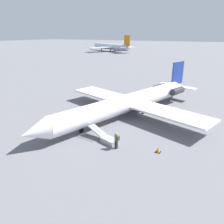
# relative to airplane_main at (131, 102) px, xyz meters

# --- Properties ---
(ground_plane) EXTENTS (600.00, 600.00, 0.00)m
(ground_plane) POSITION_rel_airplane_main_xyz_m (0.87, -0.26, -1.90)
(ground_plane) COLOR slate
(airplane_main) EXTENTS (29.49, 22.95, 6.38)m
(airplane_main) POSITION_rel_airplane_main_xyz_m (0.00, 0.00, 0.00)
(airplane_main) COLOR silver
(airplane_main) RESTS_ON ground
(airplane_far_center) EXTENTS (30.41, 38.72, 9.86)m
(airplane_far_center) POSITION_rel_airplane_main_xyz_m (-98.71, -59.45, 1.04)
(airplane_far_center) COLOR silver
(airplane_far_center) RESTS_ON ground
(boarding_stairs) EXTENTS (2.10, 4.14, 1.62)m
(boarding_stairs) POSITION_rel_airplane_main_xyz_m (8.91, 1.28, -1.54)
(boarding_stairs) COLOR #99999E
(boarding_stairs) RESTS_ON ground
(passenger) EXTENTS (0.42, 0.56, 1.74)m
(passenger) POSITION_rel_airplane_main_xyz_m (9.69, 2.85, -0.90)
(passenger) COLOR #23232D
(passenger) RESTS_ON ground
(traffic_cone_near_stairs) EXTENTS (0.50, 0.50, 0.54)m
(traffic_cone_near_stairs) POSITION_rel_airplane_main_xyz_m (8.37, 6.75, -1.65)
(traffic_cone_near_stairs) COLOR black
(traffic_cone_near_stairs) RESTS_ON ground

